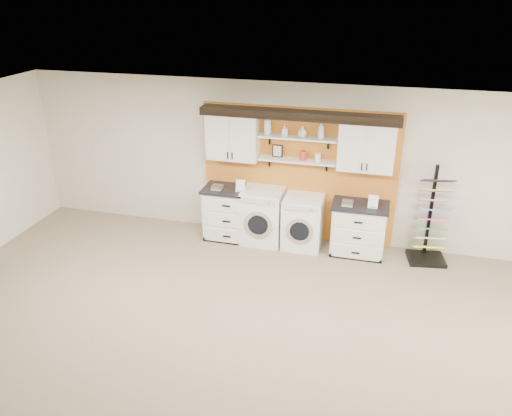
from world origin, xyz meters
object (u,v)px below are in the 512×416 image
(base_cabinet_left, at_px, (232,213))
(sample_rack, at_px, (430,232))
(base_cabinet_right, at_px, (358,229))
(dryer, at_px, (303,222))
(washer, at_px, (263,216))

(base_cabinet_left, height_order, sample_rack, sample_rack)
(base_cabinet_right, relative_size, dryer, 1.00)
(base_cabinet_left, xyz_separation_m, base_cabinet_right, (2.26, 0.00, -0.02))
(base_cabinet_right, distance_m, sample_rack, 1.15)
(base_cabinet_left, bearing_deg, base_cabinet_right, 0.00)
(sample_rack, bearing_deg, base_cabinet_right, 173.23)
(base_cabinet_left, distance_m, base_cabinet_right, 2.26)
(base_cabinet_right, bearing_deg, sample_rack, 1.73)
(base_cabinet_left, relative_size, base_cabinet_right, 1.05)
(base_cabinet_right, height_order, sample_rack, sample_rack)
(base_cabinet_right, height_order, dryer, dryer)
(base_cabinet_left, relative_size, dryer, 1.06)
(dryer, bearing_deg, base_cabinet_right, 0.20)
(washer, xyz_separation_m, sample_rack, (2.83, 0.04, 0.03))
(washer, relative_size, dryer, 1.06)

